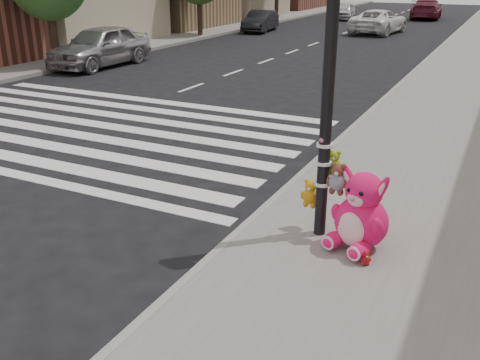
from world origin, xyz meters
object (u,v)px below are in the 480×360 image
Objects in this scene: pink_bunny at (360,216)px; car_silver_far at (100,46)px; red_teddy at (366,258)px; car_white_near at (379,21)px; car_dark_far at (260,21)px; signal_pole at (327,123)px.

car_silver_far is (-12.99, 10.29, 0.20)m from pink_bunny.
car_silver_far is (-13.20, 10.72, 0.55)m from red_teddy.
pink_bunny is 0.23× the size of car_white_near.
car_white_near is (6.67, 2.29, 0.06)m from car_dark_far.
pink_bunny is 27.38m from car_white_near.
red_teddy is (0.79, -0.60, -1.50)m from signal_pole.
car_white_near reaches higher than pink_bunny.
red_teddy is at bearing -37.19° from signal_pole.
car_silver_far is at bearing 72.59° from car_white_near.
signal_pole is 1.29m from pink_bunny.
signal_pole reaches higher than car_white_near.
pink_bunny is at bearing 108.37° from car_white_near.
signal_pole is at bearing 108.46° from red_teddy.
red_teddy is at bearing -44.95° from pink_bunny.
car_white_near is at bearing 101.26° from signal_pole.
car_silver_far reaches higher than red_teddy.
pink_bunny is (0.57, -0.17, -1.14)m from signal_pole.
car_dark_far is 7.05m from car_white_near.
signal_pole is 3.59× the size of pink_bunny.
signal_pole is at bearing -71.44° from car_dark_far.
car_white_near is (7.12, 16.45, -0.10)m from car_silver_far.
car_silver_far reaches higher than car_dark_far.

